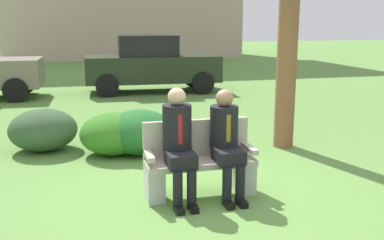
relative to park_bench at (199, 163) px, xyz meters
The scene contains 8 objects.
ground_plane 0.40m from the park_bench, 102.98° to the right, with size 80.00×80.00×0.00m, color #5D8B3F.
park_bench is the anchor object (origin of this frame).
seated_man_left 0.46m from the park_bench, 157.44° to the right, with size 0.34×0.72×1.33m.
seated_man_right 0.46m from the park_bench, 21.72° to the right, with size 0.34×0.72×1.29m.
shrub_near_bench 2.13m from the park_bench, 114.16° to the left, with size 1.07×0.98×0.67m, color #347420.
shrub_mid_lawn 1.94m from the park_bench, 104.30° to the left, with size 1.13×1.03×0.70m, color #226026.
shrub_far_lawn 3.14m from the park_bench, 128.91° to the left, with size 1.09×1.00×0.68m, color #365332.
parked_car_far 8.21m from the park_bench, 84.75° to the left, with size 3.98×1.88×1.68m.
Camera 1 is at (-1.34, -4.90, 2.07)m, focal length 41.45 mm.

